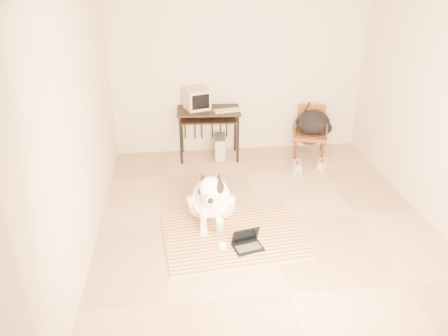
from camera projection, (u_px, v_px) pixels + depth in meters
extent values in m
plane|color=tan|center=(263.00, 220.00, 5.41)|extent=(4.50, 4.50, 0.00)
plane|color=beige|center=(239.00, 69.00, 6.82)|extent=(4.50, 0.00, 4.50)
plane|color=beige|center=(339.00, 234.00, 2.81)|extent=(4.50, 0.00, 4.50)
plane|color=beige|center=(82.00, 124.00, 4.61)|extent=(0.00, 4.50, 4.50)
plane|color=beige|center=(439.00, 110.00, 5.02)|extent=(0.00, 4.50, 4.50)
cube|color=#C0451A|center=(244.00, 261.00, 4.68)|extent=(1.61, 0.40, 0.02)
cube|color=#4E8240|center=(238.00, 247.00, 4.90)|extent=(1.61, 0.40, 0.02)
cube|color=#5D3D7A|center=(233.00, 235.00, 5.11)|extent=(1.61, 0.40, 0.02)
cube|color=gold|center=(228.00, 224.00, 5.32)|extent=(1.61, 0.40, 0.02)
cube|color=#BAB08A|center=(224.00, 213.00, 5.54)|extent=(1.61, 0.40, 0.02)
sphere|color=white|center=(200.00, 207.00, 5.41)|extent=(0.29, 0.29, 0.29)
sphere|color=white|center=(223.00, 207.00, 5.42)|extent=(0.29, 0.29, 0.29)
ellipsoid|color=white|center=(212.00, 206.00, 5.39)|extent=(0.36, 0.33, 0.29)
ellipsoid|color=white|center=(211.00, 199.00, 5.15)|extent=(0.42, 0.70, 0.63)
cylinder|color=silver|center=(211.00, 198.00, 5.16)|extent=(0.49, 0.61, 0.58)
sphere|color=white|center=(211.00, 196.00, 4.92)|extent=(0.25, 0.25, 0.25)
sphere|color=white|center=(211.00, 189.00, 4.77)|extent=(0.27, 0.27, 0.27)
ellipsoid|color=black|center=(215.00, 187.00, 4.76)|extent=(0.21, 0.23, 0.20)
cylinder|color=white|center=(211.00, 197.00, 4.68)|extent=(0.13, 0.15, 0.11)
sphere|color=black|center=(211.00, 201.00, 4.61)|extent=(0.07, 0.07, 0.07)
cone|color=black|center=(203.00, 178.00, 4.77)|extent=(0.14, 0.14, 0.17)
cone|color=black|center=(219.00, 177.00, 4.77)|extent=(0.13, 0.14, 0.17)
torus|color=silver|center=(211.00, 194.00, 4.88)|extent=(0.25, 0.15, 0.22)
cylinder|color=white|center=(203.00, 219.00, 5.04)|extent=(0.09, 0.13, 0.40)
cylinder|color=white|center=(220.00, 226.00, 4.94)|extent=(0.11, 0.37, 0.41)
sphere|color=white|center=(204.00, 232.00, 5.09)|extent=(0.10, 0.10, 0.10)
sphere|color=white|center=(222.00, 246.00, 4.84)|extent=(0.11, 0.11, 0.11)
cone|color=black|center=(210.00, 203.00, 5.68)|extent=(0.16, 0.41, 0.10)
cube|color=black|center=(248.00, 248.00, 4.86)|extent=(0.36, 0.30, 0.02)
cube|color=#454547|center=(248.00, 247.00, 4.85)|extent=(0.30, 0.19, 0.00)
cube|color=black|center=(245.00, 235.00, 4.88)|extent=(0.33, 0.15, 0.21)
cube|color=black|center=(246.00, 236.00, 4.87)|extent=(0.29, 0.13, 0.18)
cube|color=black|center=(209.00, 111.00, 6.75)|extent=(0.99, 0.59, 0.03)
cube|color=black|center=(209.00, 119.00, 6.76)|extent=(0.88, 0.47, 0.02)
cylinder|color=black|center=(181.00, 141.00, 6.70)|extent=(0.04, 0.04, 0.77)
cylinder|color=black|center=(182.00, 130.00, 7.11)|extent=(0.04, 0.04, 0.77)
cylinder|color=black|center=(238.00, 139.00, 6.75)|extent=(0.04, 0.04, 0.77)
cylinder|color=black|center=(235.00, 129.00, 7.15)|extent=(0.04, 0.04, 0.77)
cube|color=tan|center=(197.00, 99.00, 6.72)|extent=(0.43, 0.42, 0.31)
cube|color=black|center=(201.00, 102.00, 6.58)|extent=(0.27, 0.10, 0.22)
cube|color=tan|center=(227.00, 110.00, 6.66)|extent=(0.42, 0.22, 0.03)
cube|color=#454547|center=(220.00, 147.00, 6.99)|extent=(0.20, 0.40, 0.37)
cube|color=#A6A6AB|center=(220.00, 152.00, 6.82)|extent=(0.16, 0.03, 0.35)
cube|color=brown|center=(310.00, 135.00, 7.02)|extent=(0.63, 0.62, 0.05)
cylinder|color=#32190D|center=(310.00, 133.00, 7.01)|extent=(0.48, 0.48, 0.04)
cube|color=brown|center=(311.00, 116.00, 7.12)|extent=(0.43, 0.16, 0.39)
cylinder|color=#32190D|center=(295.00, 150.00, 6.95)|extent=(0.04, 0.04, 0.32)
cylinder|color=#32190D|center=(296.00, 140.00, 7.32)|extent=(0.04, 0.04, 0.32)
cylinder|color=#32190D|center=(322.00, 152.00, 6.88)|extent=(0.04, 0.04, 0.32)
cylinder|color=#32190D|center=(322.00, 142.00, 7.26)|extent=(0.04, 0.04, 0.32)
ellipsoid|color=black|center=(313.00, 123.00, 6.94)|extent=(0.54, 0.44, 0.40)
ellipsoid|color=black|center=(322.00, 128.00, 6.96)|extent=(0.33, 0.27, 0.23)
cube|color=white|center=(297.00, 168.00, 6.68)|extent=(0.17, 0.32, 0.03)
cube|color=gray|center=(297.00, 166.00, 6.66)|extent=(0.16, 0.31, 0.10)
cube|color=#A22215|center=(297.00, 164.00, 6.64)|extent=(0.08, 0.16, 0.02)
cube|color=white|center=(322.00, 166.00, 6.76)|extent=(0.24, 0.30, 0.03)
cube|color=gray|center=(322.00, 164.00, 6.74)|extent=(0.23, 0.29, 0.09)
cube|color=#A22215|center=(322.00, 162.00, 6.72)|extent=(0.11, 0.14, 0.02)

